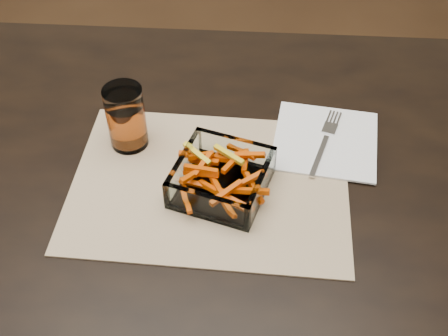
{
  "coord_description": "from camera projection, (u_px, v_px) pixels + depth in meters",
  "views": [
    {
      "loc": [
        0.15,
        -0.62,
        1.44
      ],
      "look_at": [
        0.11,
        0.0,
        0.78
      ],
      "focal_mm": 45.0,
      "sensor_mm": 36.0,
      "label": 1
    }
  ],
  "objects": [
    {
      "name": "tumbler",
      "position": [
        126.0,
        119.0,
        0.95
      ],
      "size": [
        0.07,
        0.07,
        0.12
      ],
      "color": "white",
      "rests_on": "placemat"
    },
    {
      "name": "napkin",
      "position": [
        325.0,
        140.0,
        0.99
      ],
      "size": [
        0.2,
        0.2,
        0.0
      ],
      "primitive_type": "cube",
      "rotation": [
        0.0,
        0.0,
        -0.13
      ],
      "color": "white",
      "rests_on": "placemat"
    },
    {
      "name": "glass_bowl",
      "position": [
        222.0,
        179.0,
        0.89
      ],
      "size": [
        0.17,
        0.17,
        0.05
      ],
      "rotation": [
        0.0,
        0.0,
        -0.29
      ],
      "color": "white",
      "rests_on": "placemat"
    },
    {
      "name": "placemat",
      "position": [
        210.0,
        184.0,
        0.92
      ],
      "size": [
        0.46,
        0.34,
        0.0
      ],
      "primitive_type": "cube",
      "rotation": [
        0.0,
        0.0,
        -0.03
      ],
      "color": "tan",
      "rests_on": "dining_table"
    },
    {
      "name": "fork",
      "position": [
        325.0,
        140.0,
        0.98
      ],
      "size": [
        0.07,
        0.17,
        0.0
      ],
      "rotation": [
        0.0,
        0.0,
        -0.3
      ],
      "color": "silver",
      "rests_on": "napkin"
    },
    {
      "name": "dining_table",
      "position": [
        162.0,
        213.0,
        0.99
      ],
      "size": [
        1.6,
        0.9,
        0.75
      ],
      "color": "black",
      "rests_on": "ground"
    }
  ]
}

